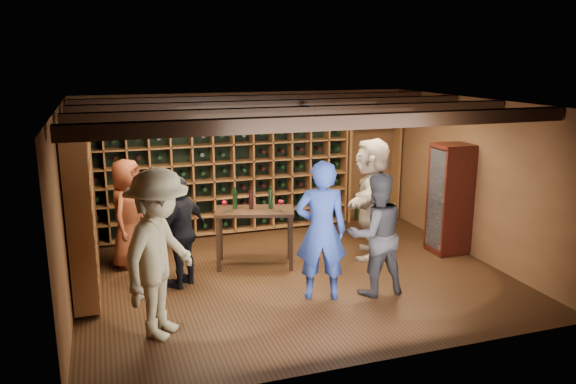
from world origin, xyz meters
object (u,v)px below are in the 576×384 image
object	(u,v)px
man_blue_shirt	(321,231)
guest_red_floral	(128,213)
guest_khaki	(160,254)
guest_woman_black	(182,232)
display_cabinet	(450,201)
guest_beige	(371,198)
man_grey_suit	(376,234)
tasting_table	(254,216)

from	to	relation	value
man_blue_shirt	guest_red_floral	xyz separation A→B (m)	(-2.31, 2.00, -0.10)
man_blue_shirt	guest_red_floral	bearing A→B (deg)	-25.04
guest_khaki	man_blue_shirt	bearing A→B (deg)	-44.70
guest_red_floral	guest_woman_black	world-z (taller)	guest_red_floral
guest_red_floral	guest_woman_black	bearing A→B (deg)	-120.81
display_cabinet	man_blue_shirt	size ratio (longest dim) A/B	0.95
display_cabinet	guest_beige	world-z (taller)	guest_beige
man_blue_shirt	guest_red_floral	world-z (taller)	man_blue_shirt
man_grey_suit	guest_beige	size ratio (longest dim) A/B	0.87
man_grey_suit	guest_khaki	bearing A→B (deg)	6.06
guest_woman_black	man_blue_shirt	bearing A→B (deg)	108.44
guest_khaki	tasting_table	bearing A→B (deg)	-6.17
guest_beige	guest_red_floral	bearing A→B (deg)	-69.83
guest_beige	tasting_table	bearing A→B (deg)	-63.23
man_blue_shirt	man_grey_suit	world-z (taller)	man_blue_shirt
guest_woman_black	guest_beige	size ratio (longest dim) A/B	0.82
guest_red_floral	guest_woman_black	xyz separation A→B (m)	(0.65, -1.01, -0.05)
display_cabinet	guest_red_floral	xyz separation A→B (m)	(-4.93, 1.00, -0.03)
guest_beige	man_grey_suit	bearing A→B (deg)	7.31
display_cabinet	guest_woman_black	size ratio (longest dim) A/B	1.12
man_grey_suit	tasting_table	distance (m)	1.96
guest_woman_black	tasting_table	bearing A→B (deg)	159.67
guest_beige	guest_woman_black	bearing A→B (deg)	-53.31
man_blue_shirt	man_grey_suit	bearing A→B (deg)	-170.70
man_blue_shirt	guest_khaki	size ratio (longest dim) A/B	0.95
man_grey_suit	guest_woman_black	bearing A→B (deg)	-23.85
tasting_table	guest_red_floral	bearing A→B (deg)	178.02
man_grey_suit	tasting_table	world-z (taller)	man_grey_suit
man_grey_suit	guest_beige	world-z (taller)	guest_beige
guest_woman_black	tasting_table	xyz separation A→B (m)	(1.15, 0.43, -0.00)
man_blue_shirt	guest_woman_black	world-z (taller)	man_blue_shirt
display_cabinet	guest_woman_black	world-z (taller)	display_cabinet
guest_red_floral	tasting_table	size ratio (longest dim) A/B	1.29
guest_khaki	man_grey_suit	bearing A→B (deg)	-49.03
man_blue_shirt	guest_khaki	xyz separation A→B (m)	(-2.09, -0.37, 0.05)
guest_khaki	tasting_table	size ratio (longest dim) A/B	1.52
man_blue_shirt	guest_beige	size ratio (longest dim) A/B	0.97
guest_woman_black	guest_khaki	distance (m)	1.44
man_grey_suit	guest_khaki	world-z (taller)	guest_khaki
guest_beige	display_cabinet	bearing A→B (deg)	110.06
display_cabinet	guest_red_floral	bearing A→B (deg)	168.57
display_cabinet	guest_khaki	world-z (taller)	guest_khaki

